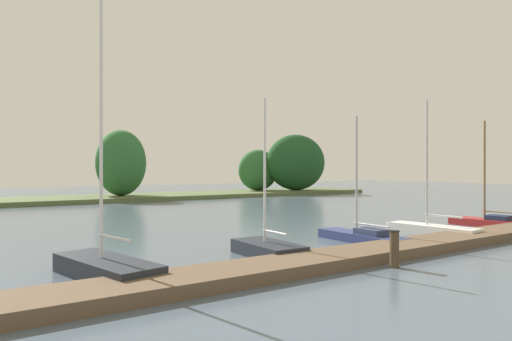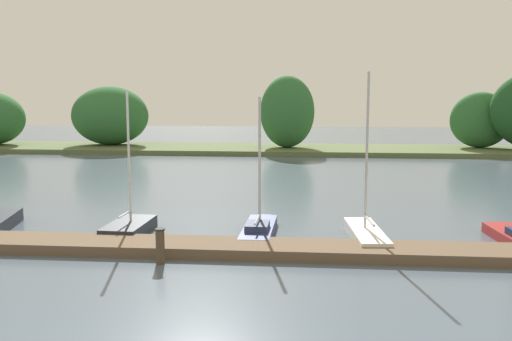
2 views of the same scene
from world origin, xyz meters
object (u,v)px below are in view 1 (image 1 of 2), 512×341
at_px(sailboat_3, 360,235).
at_px(mooring_piling_1, 394,249).
at_px(sailboat_4, 429,229).
at_px(sailboat_2, 266,247).
at_px(sailboat_5, 488,220).
at_px(sailboat_1, 103,265).

relative_size(sailboat_3, mooring_piling_1, 4.61).
height_order(sailboat_3, mooring_piling_1, sailboat_3).
relative_size(sailboat_4, mooring_piling_1, 5.39).
bearing_deg(sailboat_2, sailboat_5, -88.21).
bearing_deg(sailboat_5, mooring_piling_1, 101.98).
bearing_deg(sailboat_1, mooring_piling_1, -127.81).
xyz_separation_m(sailboat_2, sailboat_5, (13.81, -0.06, 0.02)).
bearing_deg(sailboat_4, mooring_piling_1, 111.83).
height_order(sailboat_4, mooring_piling_1, sailboat_4).
distance_m(sailboat_4, mooring_piling_1, 7.29).
distance_m(sailboat_1, sailboat_4, 13.93).
xyz_separation_m(sailboat_2, sailboat_3, (4.78, 0.23, -0.01)).
distance_m(sailboat_1, mooring_piling_1, 8.26).
xyz_separation_m(sailboat_5, mooring_piling_1, (-11.72, -3.52, 0.25)).
xyz_separation_m(sailboat_2, mooring_piling_1, (2.08, -3.58, 0.27)).
distance_m(sailboat_3, sailboat_5, 9.03).
distance_m(sailboat_3, mooring_piling_1, 4.68).
bearing_deg(mooring_piling_1, sailboat_3, 54.80).
bearing_deg(sailboat_1, sailboat_2, -102.13).
xyz_separation_m(sailboat_3, mooring_piling_1, (-2.69, -3.82, 0.28)).
bearing_deg(sailboat_5, sailboat_4, 87.69).
height_order(sailboat_2, sailboat_5, sailboat_5).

